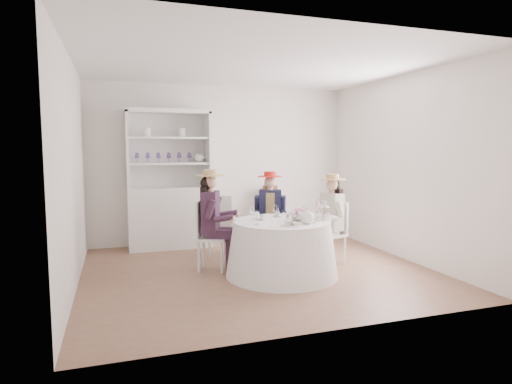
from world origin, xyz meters
name	(u,v)px	position (x,y,z in m)	size (l,w,h in m)	color
ground	(258,271)	(0.00, 0.00, 0.00)	(4.50, 4.50, 0.00)	brown
ceiling	(258,64)	(0.00, 0.00, 2.70)	(4.50, 4.50, 0.00)	white
wall_back	(222,164)	(0.00, 2.00, 1.35)	(4.50, 4.50, 0.00)	white
wall_front	(332,181)	(0.00, -2.00, 1.35)	(4.50, 4.50, 0.00)	white
wall_left	(72,173)	(-2.25, 0.00, 1.35)	(4.50, 4.50, 0.00)	white
wall_right	(403,168)	(2.25, 0.00, 1.35)	(4.50, 4.50, 0.00)	white
tea_table	(282,248)	(0.22, -0.28, 0.35)	(1.44, 1.44, 0.71)	white
hutch	(170,199)	(-0.95, 1.77, 0.80)	(1.33, 0.50, 2.25)	silver
side_table	(269,223)	(0.79, 1.75, 0.32)	(0.41, 0.41, 0.63)	silver
hatbox	(269,197)	(0.79, 1.75, 0.78)	(0.30, 0.30, 0.30)	black
guest_left	(212,214)	(-0.57, 0.23, 0.76)	(0.57, 0.51, 1.35)	silver
guest_mid	(270,209)	(0.40, 0.65, 0.73)	(0.49, 0.53, 1.29)	silver
guest_right	(331,213)	(1.10, 0.06, 0.72)	(0.51, 0.48, 1.27)	silver
spare_chair	(219,223)	(-0.31, 0.93, 0.50)	(0.46, 0.46, 0.93)	silver
teacup_a	(261,218)	(-0.02, -0.17, 0.74)	(0.08, 0.08, 0.06)	white
teacup_b	(277,215)	(0.27, 0.00, 0.74)	(0.07, 0.07, 0.06)	white
teacup_c	(292,216)	(0.43, -0.13, 0.74)	(0.08, 0.08, 0.06)	white
flower_bowl	(299,218)	(0.43, -0.33, 0.74)	(0.24, 0.24, 0.06)	white
flower_arrangement	(300,214)	(0.44, -0.36, 0.80)	(0.20, 0.19, 0.07)	#D0689E
table_teapot	(308,218)	(0.44, -0.58, 0.79)	(0.24, 0.17, 0.18)	white
sandwich_plate	(291,225)	(0.19, -0.65, 0.73)	(0.25, 0.25, 0.06)	white
cupcake_stand	(322,213)	(0.74, -0.37, 0.80)	(0.26, 0.26, 0.24)	white
stemware_set	(282,215)	(0.22, -0.28, 0.79)	(0.84, 0.88, 0.15)	white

